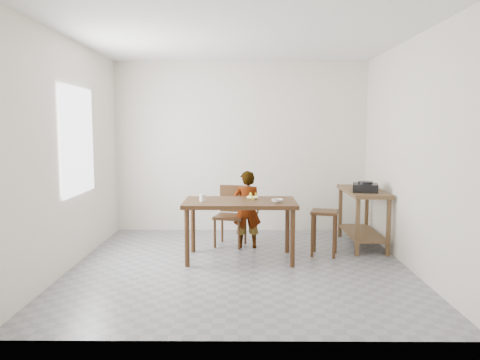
{
  "coord_description": "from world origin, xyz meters",
  "views": [
    {
      "loc": [
        0.04,
        -5.49,
        1.66
      ],
      "look_at": [
        0.0,
        0.4,
        1.0
      ],
      "focal_mm": 35.0,
      "sensor_mm": 36.0,
      "label": 1
    }
  ],
  "objects_px": {
    "dining_table": "(240,230)",
    "stool": "(324,233)",
    "prep_counter": "(362,218)",
    "dining_chair": "(230,216)",
    "child": "(247,209)"
  },
  "relations": [
    {
      "from": "child",
      "to": "stool",
      "type": "bearing_deg",
      "value": 154.83
    },
    {
      "from": "dining_table",
      "to": "dining_chair",
      "type": "bearing_deg",
      "value": 101.65
    },
    {
      "from": "dining_table",
      "to": "dining_chair",
      "type": "distance_m",
      "value": 0.7
    },
    {
      "from": "prep_counter",
      "to": "stool",
      "type": "bearing_deg",
      "value": -141.21
    },
    {
      "from": "child",
      "to": "dining_chair",
      "type": "height_order",
      "value": "child"
    },
    {
      "from": "child",
      "to": "dining_chair",
      "type": "xyz_separation_m",
      "value": [
        -0.23,
        0.1,
        -0.12
      ]
    },
    {
      "from": "prep_counter",
      "to": "child",
      "type": "height_order",
      "value": "child"
    },
    {
      "from": "dining_table",
      "to": "stool",
      "type": "bearing_deg",
      "value": 10.34
    },
    {
      "from": "prep_counter",
      "to": "dining_chair",
      "type": "distance_m",
      "value": 1.86
    },
    {
      "from": "prep_counter",
      "to": "stool",
      "type": "xyz_separation_m",
      "value": [
        -0.62,
        -0.5,
        -0.1
      ]
    },
    {
      "from": "dining_table",
      "to": "prep_counter",
      "type": "xyz_separation_m",
      "value": [
        1.72,
        0.7,
        0.03
      ]
    },
    {
      "from": "dining_table",
      "to": "stool",
      "type": "distance_m",
      "value": 1.12
    },
    {
      "from": "stool",
      "to": "dining_table",
      "type": "bearing_deg",
      "value": -169.66
    },
    {
      "from": "prep_counter",
      "to": "child",
      "type": "relative_size",
      "value": 1.12
    },
    {
      "from": "prep_counter",
      "to": "dining_chair",
      "type": "relative_size",
      "value": 1.43
    }
  ]
}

